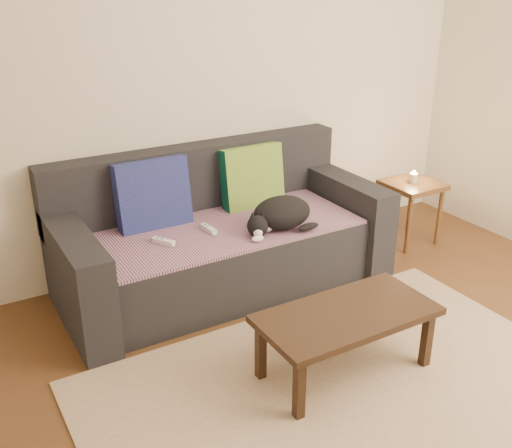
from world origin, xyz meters
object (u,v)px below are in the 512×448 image
Objects in this scene: sofa at (221,240)px; side_table at (412,193)px; coffee_table at (347,320)px; cat at (280,214)px; wii_remote_a at (163,242)px; wii_remote_b at (209,229)px.

side_table is (1.54, -0.14, 0.09)m from sofa.
coffee_table is (0.10, -1.19, 0.01)m from sofa.
cat is 3.45× the size of wii_remote_a.
side_table is at bearing -94.89° from wii_remote_b.
sofa is at bearing 94.84° from coffee_table.
wii_remote_a is 0.31× the size of side_table.
coffee_table is at bearing 176.84° from wii_remote_a.
wii_remote_a reaches higher than coffee_table.
sofa is at bearing -103.88° from wii_remote_a.
coffee_table is at bearing -171.54° from wii_remote_b.
sofa reaches higher than wii_remote_b.
wii_remote_b is at bearing -114.36° from wii_remote_a.
coffee_table is (-0.17, -0.91, -0.22)m from cat.
side_table is at bearing -120.64° from wii_remote_a.
coffee_table is (0.23, -1.09, -0.14)m from wii_remote_b.
side_table reaches higher than coffee_table.
side_table is 1.78m from coffee_table.
cat is at bearing -173.45° from side_table.
sofa reaches higher than wii_remote_a.
sofa is at bearing 174.82° from side_table.
sofa is 4.37× the size of side_table.
sofa is 4.06× the size of cat.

